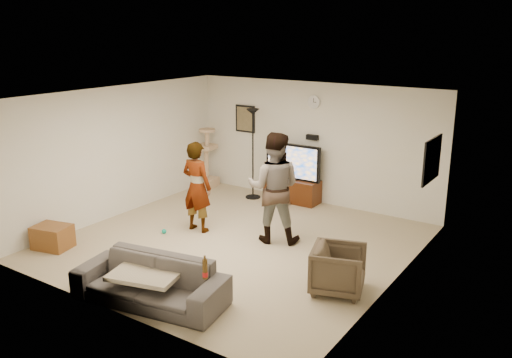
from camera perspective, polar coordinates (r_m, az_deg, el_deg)
The scene contains 24 objects.
floor at distance 9.20m, azimuth -2.12°, elevation -6.83°, with size 5.50×5.50×0.02m, color tan.
ceiling at distance 8.55m, azimuth -2.30°, elevation 8.94°, with size 5.50×5.50×0.02m, color white.
wall_back at distance 11.08m, azimuth 6.16°, elevation 3.84°, with size 5.50×0.04×2.50m, color white.
wall_front at distance 6.86m, azimuth -15.80°, elevation -4.24°, with size 5.50×0.04×2.50m, color white.
wall_left at distance 10.60m, azimuth -14.37°, elevation 2.89°, with size 0.04×5.50×2.50m, color white.
wall_right at distance 7.58m, azimuth 14.92°, elevation -2.26°, with size 0.04×5.50×2.50m, color white.
wall_clock at distance 10.91m, azimuth 6.22°, elevation 8.19°, with size 0.26×0.26×0.04m, color white.
wall_speaker at distance 11.00m, azimuth 6.03°, elevation 4.45°, with size 0.25×0.10×0.10m, color black.
picture_back at distance 11.86m, azimuth -1.17°, elevation 6.45°, with size 0.42×0.03×0.52m, color brown.
picture_right at distance 9.00m, azimuth 18.27°, elevation 1.96°, with size 0.03×0.78×0.62m, color #D8CE53.
tv_stand at distance 11.28m, azimuth 3.90°, elevation -1.17°, with size 1.17×0.45×0.49m, color #381808.
console_box at distance 11.06m, azimuth 2.42°, elevation -2.62°, with size 0.40×0.30×0.07m, color silver.
tv at distance 11.11m, azimuth 3.96°, elevation 1.87°, with size 1.25×0.08×0.74m, color black.
tv_screen at distance 11.08m, azimuth 3.84°, elevation 1.82°, with size 1.15×0.01×0.65m, color #FAAD47.
floor_lamp at distance 11.29m, azimuth -0.34°, elevation 2.66°, with size 0.32×0.32×1.92m, color black.
cat_tree at distance 12.24m, azimuth -5.33°, elevation 2.32°, with size 0.44×0.44×1.37m, color tan.
person_left at distance 9.52m, azimuth -6.34°, elevation -0.83°, with size 0.60×0.39×1.64m, color #A7A4BA.
person_right at distance 8.97m, azimuth 1.93°, elevation -0.93°, with size 0.92×0.72×1.90m, color navy.
sofa at distance 7.34m, azimuth -11.24°, elevation -10.66°, with size 2.06×0.80×0.60m, color #484340.
throw_blanket at distance 7.32m, azimuth -11.56°, elevation -9.81°, with size 0.90×0.70×0.06m, color #C4B594.
beer_bottle at distance 6.57m, azimuth -5.47°, elevation -9.56°, with size 0.06×0.06×0.25m, color #49300E.
armchair at distance 7.54m, azimuth 8.79°, elevation -9.53°, with size 0.70×0.72×0.66m, color #443829.
side_table at distance 9.52m, azimuth -20.92°, elevation -5.80°, with size 0.59×0.44×0.39m, color brown.
toy_ball at distance 9.69m, azimuth -9.80°, elevation -5.54°, with size 0.09×0.09×0.09m, color #0D9D7E.
Camera 1 is at (4.99, -6.87, 3.54)m, focal length 37.43 mm.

